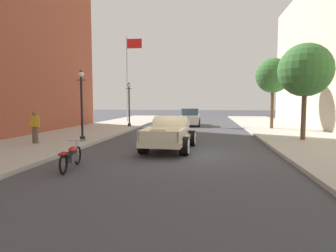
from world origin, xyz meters
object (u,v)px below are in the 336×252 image
at_px(pedestrian_sidewalk_left, 35,125).
at_px(flagpole, 129,69).
at_px(street_tree_nearest, 305,70).
at_px(street_tree_second, 273,76).
at_px(street_lamp_far, 129,101).
at_px(car_background_white, 190,118).
at_px(hotrod_truck_cream, 170,133).
at_px(street_lamp_near, 82,100).
at_px(motorcycle_parked, 71,156).

distance_m(pedestrian_sidewalk_left, flagpole, 17.65).
xyz_separation_m(street_tree_nearest, street_tree_second, (-0.20, 7.12, 0.34)).
bearing_deg(street_tree_nearest, street_lamp_far, 147.95).
bearing_deg(car_background_white, street_tree_second, -28.57).
bearing_deg(pedestrian_sidewalk_left, car_background_white, 63.56).
relative_size(hotrod_truck_cream, street_tree_second, 0.89).
bearing_deg(street_lamp_near, flagpole, 96.24).
distance_m(street_lamp_near, flagpole, 16.22).
height_order(motorcycle_parked, pedestrian_sidewalk_left, pedestrian_sidewalk_left).
height_order(hotrod_truck_cream, pedestrian_sidewalk_left, pedestrian_sidewalk_left).
bearing_deg(street_tree_nearest, car_background_white, 122.87).
xyz_separation_m(motorcycle_parked, street_tree_nearest, (9.88, 7.93, 3.57)).
xyz_separation_m(hotrod_truck_cream, street_tree_second, (6.90, 10.38, 3.59)).
height_order(motorcycle_parked, street_tree_second, street_tree_second).
bearing_deg(street_lamp_far, car_background_white, 31.67).
bearing_deg(hotrod_truck_cream, street_tree_nearest, 24.71).
bearing_deg(street_tree_nearest, motorcycle_parked, -141.22).
xyz_separation_m(car_background_white, street_lamp_near, (-5.10, -12.99, 1.62)).
distance_m(hotrod_truck_cream, motorcycle_parked, 5.44).
bearing_deg(car_background_white, pedestrian_sidewalk_left, -116.44).
xyz_separation_m(hotrod_truck_cream, street_lamp_far, (-5.07, 10.88, 1.63)).
relative_size(street_lamp_near, street_tree_second, 0.69).
distance_m(flagpole, street_tree_nearest, 19.46).
xyz_separation_m(hotrod_truck_cream, flagpole, (-6.71, 16.86, 5.02)).
bearing_deg(pedestrian_sidewalk_left, motorcycle_parked, -47.13).
distance_m(street_lamp_near, street_tree_second, 15.22).
bearing_deg(street_lamp_near, street_tree_second, 38.01).
bearing_deg(pedestrian_sidewalk_left, street_lamp_far, 80.25).
relative_size(motorcycle_parked, street_lamp_far, 0.55).
distance_m(hotrod_truck_cream, street_lamp_near, 5.36).
bearing_deg(motorcycle_parked, street_tree_second, 57.26).
xyz_separation_m(car_background_white, pedestrian_sidewalk_left, (-7.08, -14.23, 0.32)).
relative_size(street_lamp_near, street_lamp_far, 1.00).
relative_size(flagpole, street_tree_nearest, 1.71).
height_order(car_background_white, flagpole, flagpole).
bearing_deg(pedestrian_sidewalk_left, hotrod_truck_cream, 1.27).
bearing_deg(street_lamp_far, hotrod_truck_cream, -65.01).
bearing_deg(car_background_white, street_lamp_near, -111.43).
xyz_separation_m(street_lamp_near, street_tree_second, (11.89, 9.29, 1.96)).
distance_m(car_background_white, street_lamp_near, 14.05).
relative_size(pedestrian_sidewalk_left, street_lamp_far, 0.43).
relative_size(motorcycle_parked, street_tree_nearest, 0.39).
xyz_separation_m(motorcycle_parked, street_tree_second, (9.68, 15.05, 3.91)).
bearing_deg(hotrod_truck_cream, street_lamp_near, 167.66).
distance_m(hotrod_truck_cream, street_tree_nearest, 8.46).
height_order(street_lamp_near, street_tree_nearest, street_tree_nearest).
bearing_deg(car_background_white, hotrod_truck_cream, -90.44).
bearing_deg(street_tree_second, flagpole, 154.56).
height_order(street_lamp_far, street_tree_second, street_tree_second).
xyz_separation_m(flagpole, street_tree_nearest, (13.81, -13.59, -1.76)).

